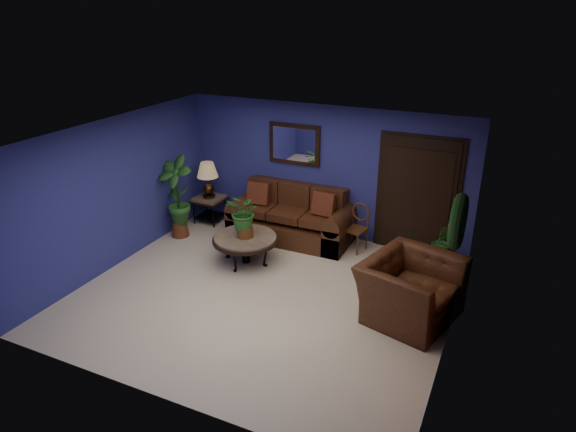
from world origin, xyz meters
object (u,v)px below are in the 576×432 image
at_px(table_lamp, 208,176).
at_px(armchair, 410,289).
at_px(sofa, 292,220).
at_px(side_chair, 357,224).
at_px(end_table, 209,203).
at_px(coffee_table, 245,240).

relative_size(table_lamp, armchair, 0.52).
bearing_deg(sofa, side_chair, 1.16).
height_order(sofa, armchair, sofa).
bearing_deg(table_lamp, sofa, 1.13).
bearing_deg(side_chair, end_table, -165.02).
distance_m(table_lamp, side_chair, 3.14).
distance_m(end_table, side_chair, 3.11).
bearing_deg(coffee_table, end_table, 140.91).
xyz_separation_m(coffee_table, table_lamp, (-1.53, 1.24, 0.56)).
height_order(table_lamp, side_chair, table_lamp).
relative_size(end_table, side_chair, 0.67).
xyz_separation_m(coffee_table, end_table, (-1.53, 1.24, -0.02)).
relative_size(sofa, end_table, 3.93).
distance_m(coffee_table, end_table, 1.97).
distance_m(end_table, table_lamp, 0.58).
bearing_deg(end_table, side_chair, 1.15).
xyz_separation_m(sofa, table_lamp, (-1.83, -0.04, 0.65)).
relative_size(coffee_table, armchair, 0.84).
distance_m(sofa, end_table, 1.83).
relative_size(sofa, table_lamp, 3.25).
distance_m(sofa, side_chair, 1.28).
bearing_deg(sofa, end_table, -178.87).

